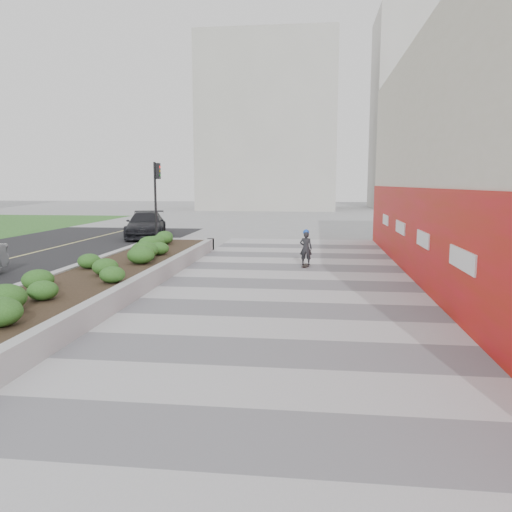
# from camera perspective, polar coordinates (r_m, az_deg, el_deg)

# --- Properties ---
(ground) EXTENTS (160.00, 160.00, 0.00)m
(ground) POSITION_cam_1_polar(r_m,az_deg,el_deg) (7.83, 0.69, -15.29)
(ground) COLOR gray
(ground) RESTS_ON ground
(walkway) EXTENTS (8.00, 36.00, 0.01)m
(walkway) POSITION_cam_1_polar(r_m,az_deg,el_deg) (10.64, 2.42, -8.82)
(walkway) COLOR #A8A8AD
(walkway) RESTS_ON ground
(planter) EXTENTS (3.00, 18.00, 0.90)m
(planter) POSITION_cam_1_polar(r_m,az_deg,el_deg) (15.70, -16.85, -2.03)
(planter) COLOR #9E9EA0
(planter) RESTS_ON ground
(traffic_signal_near) EXTENTS (0.33, 0.28, 4.20)m
(traffic_signal_near) POSITION_cam_1_polar(r_m,az_deg,el_deg) (25.90, -11.29, 7.31)
(traffic_signal_near) COLOR black
(traffic_signal_near) RESTS_ON ground
(distant_bldg_north_l) EXTENTS (16.00, 12.00, 20.00)m
(distant_bldg_north_l) POSITION_cam_1_polar(r_m,az_deg,el_deg) (62.78, 1.50, 14.57)
(distant_bldg_north_l) COLOR #ADAAA3
(distant_bldg_north_l) RESTS_ON ground
(distant_bldg_north_r) EXTENTS (14.00, 10.00, 24.00)m
(distant_bldg_north_r) POSITION_cam_1_polar(r_m,az_deg,el_deg) (69.20, 19.27, 15.20)
(distant_bldg_north_r) COLOR #ADAAA3
(distant_bldg_north_r) RESTS_ON ground
(manhole_cover) EXTENTS (0.44, 0.44, 0.01)m
(manhole_cover) POSITION_cam_1_polar(r_m,az_deg,el_deg) (10.61, 5.14, -8.89)
(manhole_cover) COLOR #595654
(manhole_cover) RESTS_ON ground
(skateboarder) EXTENTS (0.51, 0.74, 1.43)m
(skateboarder) POSITION_cam_1_polar(r_m,az_deg,el_deg) (18.88, 5.72, 0.93)
(skateboarder) COLOR beige
(skateboarder) RESTS_ON ground
(car_dark) EXTENTS (3.31, 5.53, 1.50)m
(car_dark) POSITION_cam_1_polar(r_m,az_deg,el_deg) (29.74, -12.46, 3.50)
(car_dark) COLOR black
(car_dark) RESTS_ON ground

